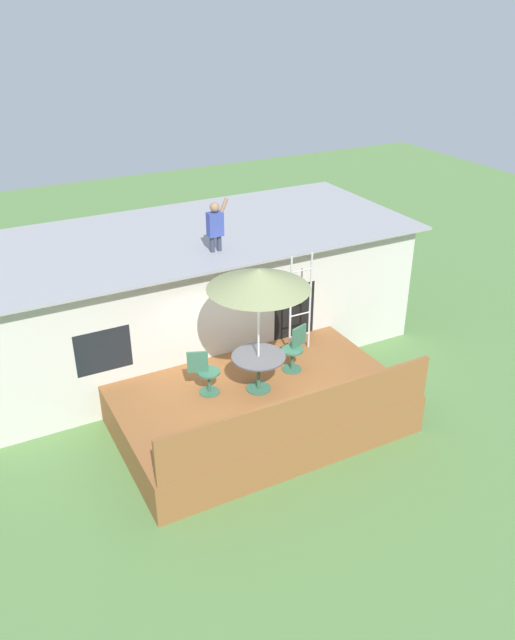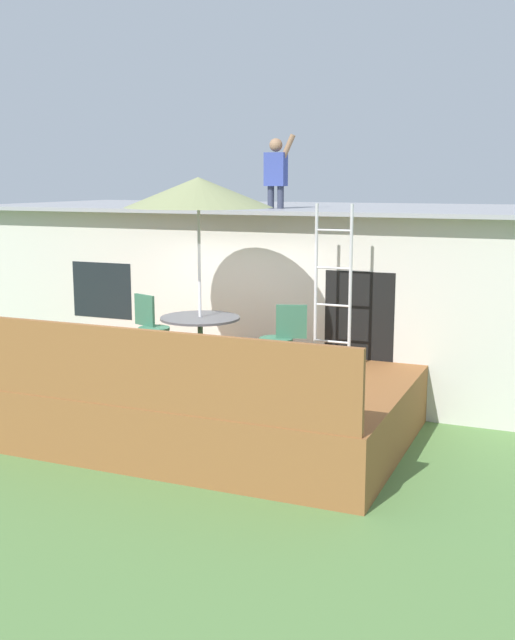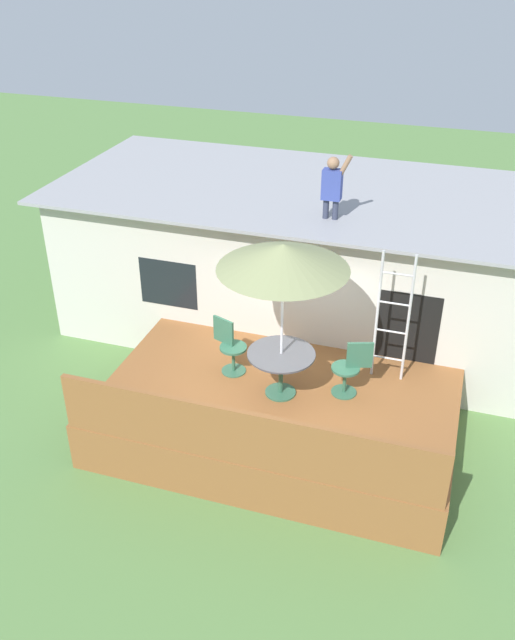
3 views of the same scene
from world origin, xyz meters
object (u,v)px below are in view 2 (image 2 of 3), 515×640
Objects in this scene: patio_table at (200,329)px; patio_chair_left at (151,328)px; person_figure at (276,168)px; patio_chair_right at (282,340)px; patio_umbrella at (198,193)px; step_ladder at (333,287)px.

patio_chair_left reaches higher than patio_table.
patio_chair_right is (0.83, -1.90, -2.22)m from person_figure.
patio_umbrella is 1.15× the size of step_ladder.
step_ladder reaches higher than patio_chair_left.
patio_umbrella reaches higher than patio_chair_left.
patio_chair_right is (1.97, -0.02, 0.00)m from patio_chair_left.
person_figure is 3.04m from patio_chair_right.
step_ladder reaches higher than patio_chair_right.
patio_table is at bearing -82.87° from patio_umbrella.
patio_umbrella is 2.76× the size of patio_chair_right.
person_figure reaches higher than patio_umbrella.
person_figure reaches higher than step_ladder.
step_ladder is (1.50, 0.96, -1.25)m from patio_umbrella.
patio_chair_left is at bearing -19.35° from patio_chair_right.
patio_chair_left is 1.97m from patio_chair_right.
patio_table is 1.86m from step_ladder.
step_ladder is at bearing 32.71° from patio_umbrella.
patio_chair_left is (-0.97, 0.37, -0.13)m from patio_table.
step_ladder reaches higher than patio_table.
patio_table is 0.94× the size of person_figure.
person_figure reaches higher than patio_table.
patio_umbrella is 2.76× the size of patio_chair_left.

